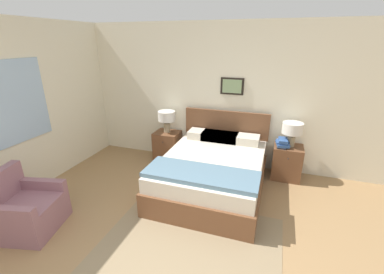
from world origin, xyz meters
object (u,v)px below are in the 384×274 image
object	(u,v)px
bed	(213,171)
nightstand_by_door	(287,162)
armchair	(24,210)
table_lamp_near_window	(167,117)
table_lamp_by_door	(292,130)
nightstand_near_window	(167,146)

from	to	relation	value
bed	nightstand_by_door	size ratio (longest dim) A/B	3.40
bed	armchair	distance (m)	2.62
bed	table_lamp_near_window	bearing A→B (deg)	145.03
nightstand_by_door	table_lamp_by_door	bearing A→B (deg)	50.18
bed	nightstand_by_door	world-z (taller)	bed
bed	armchair	world-z (taller)	bed
nightstand_by_door	table_lamp_near_window	distance (m)	2.33
armchair	table_lamp_by_door	xyz separation A→B (m)	(3.16, 2.47, 0.62)
bed	nightstand_by_door	xyz separation A→B (m)	(1.13, 0.77, -0.03)
nightstand_near_window	table_lamp_by_door	xyz separation A→B (m)	(2.27, 0.02, 0.59)
nightstand_near_window	nightstand_by_door	world-z (taller)	same
table_lamp_by_door	nightstand_near_window	bearing A→B (deg)	-179.46
nightstand_by_door	bed	bearing A→B (deg)	-145.70
nightstand_by_door	nightstand_near_window	bearing A→B (deg)	180.00
nightstand_near_window	nightstand_by_door	xyz separation A→B (m)	(2.25, 0.00, 0.00)
table_lamp_near_window	nightstand_by_door	bearing A→B (deg)	-0.54
nightstand_near_window	table_lamp_by_door	distance (m)	2.35
nightstand_near_window	table_lamp_by_door	size ratio (longest dim) A/B	1.42
armchair	nightstand_by_door	size ratio (longest dim) A/B	1.46
nightstand_by_door	table_lamp_by_door	xyz separation A→B (m)	(0.02, 0.02, 0.59)
nightstand_near_window	table_lamp_near_window	size ratio (longest dim) A/B	1.42
nightstand_near_window	table_lamp_by_door	world-z (taller)	table_lamp_by_door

